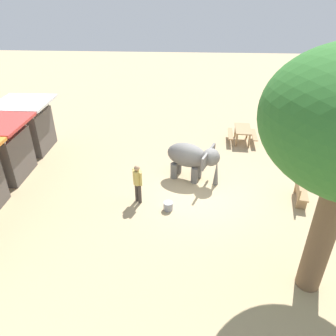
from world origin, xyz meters
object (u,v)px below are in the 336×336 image
(person_handler, at_px, (138,181))
(market_stall_white, at_px, (29,128))
(picnic_table_near, at_px, (243,132))
(feed_bucket, at_px, (168,206))
(elephant, at_px, (192,157))
(market_stall_red, at_px, (2,152))
(wooden_bench, at_px, (300,190))

(person_handler, relative_size, market_stall_white, 0.64)
(person_handler, xyz_separation_m, picnic_table_near, (5.69, -4.77, -0.36))
(picnic_table_near, relative_size, feed_bucket, 4.45)
(elephant, distance_m, person_handler, 2.75)
(person_handler, distance_m, market_stall_red, 6.26)
(market_stall_red, distance_m, market_stall_white, 2.60)
(wooden_bench, distance_m, feed_bucket, 5.14)
(feed_bucket, bearing_deg, wooden_bench, -80.05)
(elephant, height_order, market_stall_white, market_stall_white)
(person_handler, bearing_deg, market_stall_white, 98.93)
(picnic_table_near, distance_m, market_stall_red, 11.57)
(elephant, distance_m, market_stall_white, 8.44)
(person_handler, xyz_separation_m, market_stall_red, (1.60, 6.04, 0.19))
(market_stall_white, bearing_deg, wooden_bench, -107.02)
(picnic_table_near, xyz_separation_m, market_stall_red, (-4.09, 10.81, 0.55))
(feed_bucket, bearing_deg, person_handler, 69.49)
(elephant, height_order, picnic_table_near, elephant)
(market_stall_red, xyz_separation_m, market_stall_white, (2.60, 0.00, 0.00))
(person_handler, distance_m, wooden_bench, 6.27)
(market_stall_red, bearing_deg, feed_bucket, -105.81)
(elephant, height_order, feed_bucket, elephant)
(person_handler, relative_size, picnic_table_near, 1.01)
(wooden_bench, xyz_separation_m, feed_bucket, (-0.89, 5.06, -0.31))
(picnic_table_near, relative_size, market_stall_red, 0.64)
(elephant, xyz_separation_m, market_stall_red, (-0.22, 8.10, 0.10))
(person_handler, bearing_deg, wooden_bench, -42.16)
(elephant, relative_size, market_stall_white, 0.93)
(elephant, bearing_deg, market_stall_white, -175.44)
(picnic_table_near, bearing_deg, person_handler, 144.18)
(elephant, distance_m, feed_bucket, 2.58)
(person_handler, relative_size, wooden_bench, 1.12)
(elephant, relative_size, wooden_bench, 1.61)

